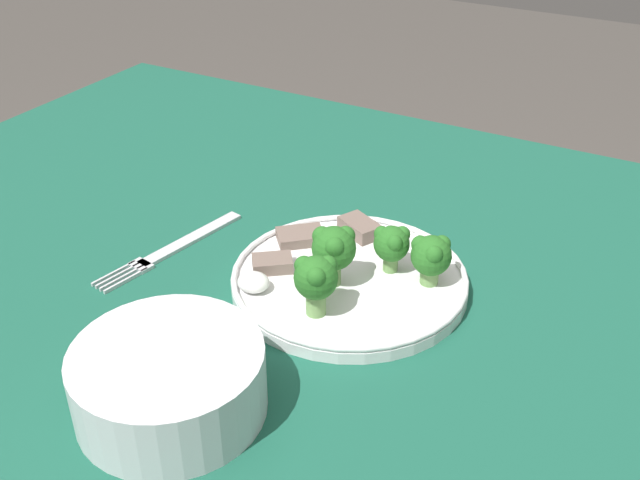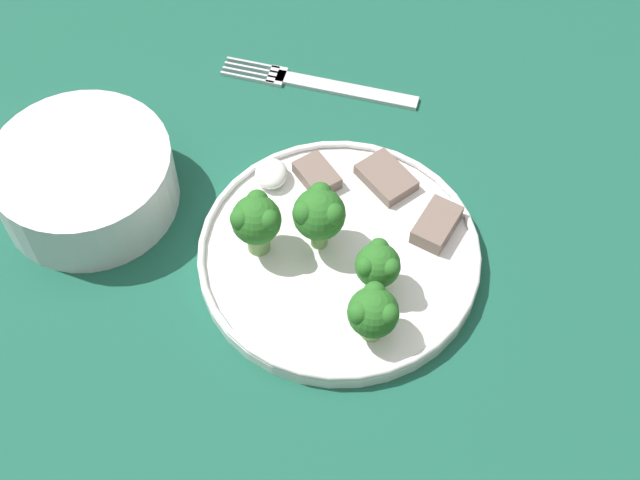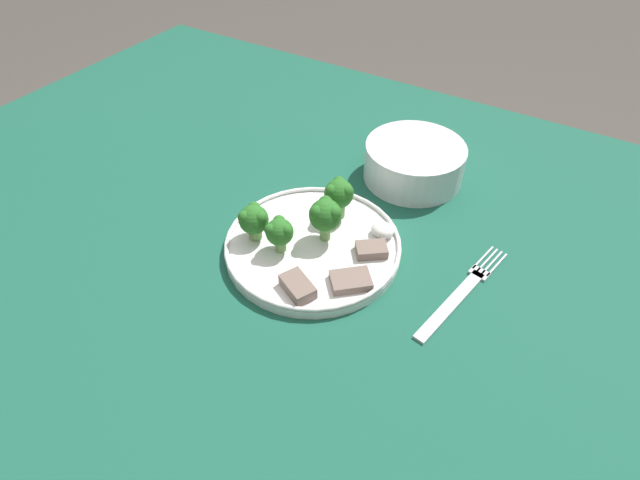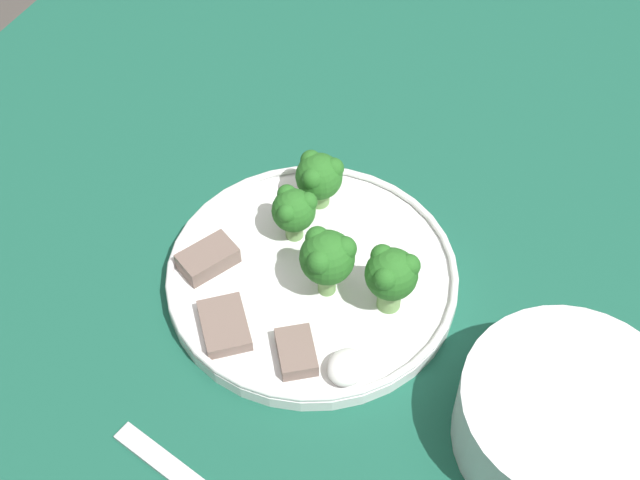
{
  "view_description": "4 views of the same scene",
  "coord_description": "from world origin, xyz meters",
  "views": [
    {
      "loc": [
        -0.24,
        0.52,
        1.16
      ],
      "look_at": [
        0.07,
        -0.03,
        0.77
      ],
      "focal_mm": 42.0,
      "sensor_mm": 36.0,
      "label": 1
    },
    {
      "loc": [
        -0.37,
        -0.05,
        1.36
      ],
      "look_at": [
        0.02,
        -0.02,
        0.78
      ],
      "focal_mm": 50.0,
      "sensor_mm": 36.0,
      "label": 2
    },
    {
      "loc": [
        0.3,
        -0.44,
        1.2
      ],
      "look_at": [
        0.05,
        -0.04,
        0.75
      ],
      "focal_mm": 28.0,
      "sensor_mm": 36.0,
      "label": 3
    },
    {
      "loc": [
        0.42,
        0.16,
        1.31
      ],
      "look_at": [
        0.04,
        -0.03,
        0.78
      ],
      "focal_mm": 50.0,
      "sensor_mm": 36.0,
      "label": 4
    }
  ],
  "objects": [
    {
      "name": "meat_slice_middle_slice",
      "position": [
        0.11,
        -0.01,
        0.74
      ],
      "size": [
        0.05,
        0.05,
        0.01
      ],
      "color": "#756056",
      "rests_on": "dinner_plate"
    },
    {
      "name": "dinner_plate",
      "position": [
        0.04,
        -0.04,
        0.73
      ],
      "size": [
        0.24,
        0.24,
        0.02
      ],
      "color": "white",
      "rests_on": "table"
    },
    {
      "name": "broccoli_floret_front_left",
      "position": [
        -0.04,
        -0.07,
        0.77
      ],
      "size": [
        0.04,
        0.04,
        0.05
      ],
      "color": "#709E56",
      "rests_on": "dinner_plate"
    },
    {
      "name": "fork",
      "position": [
        0.24,
        -0.01,
        0.72
      ],
      "size": [
        0.05,
        0.19,
        0.0
      ],
      "color": "silver",
      "rests_on": "table"
    },
    {
      "name": "table",
      "position": [
        0.0,
        0.0,
        0.63
      ],
      "size": [
        1.37,
        0.96,
        0.72
      ],
      "color": "#195642",
      "rests_on": "ground_plane"
    },
    {
      "name": "broccoli_floret_near_rim_left",
      "position": [
        0.05,
        -0.02,
        0.78
      ],
      "size": [
        0.04,
        0.04,
        0.06
      ],
      "color": "#709E56",
      "rests_on": "dinner_plate"
    },
    {
      "name": "cream_bowl",
      "position": [
        0.08,
        0.19,
        0.75
      ],
      "size": [
        0.15,
        0.15,
        0.06
      ],
      "color": "silver",
      "rests_on": "table"
    },
    {
      "name": "meat_slice_rear_slice",
      "position": [
        0.11,
        -0.07,
        0.74
      ],
      "size": [
        0.06,
        0.06,
        0.01
      ],
      "color": "#756056",
      "rests_on": "dinner_plate"
    },
    {
      "name": "broccoli_floret_back_left",
      "position": [
        0.01,
        -0.07,
        0.77
      ],
      "size": [
        0.04,
        0.04,
        0.05
      ],
      "color": "#709E56",
      "rests_on": "dinner_plate"
    },
    {
      "name": "sauce_dollop",
      "position": [
        0.11,
        0.03,
        0.74
      ],
      "size": [
        0.03,
        0.03,
        0.02
      ],
      "color": "white",
      "rests_on": "dinner_plate"
    },
    {
      "name": "meat_slice_front_slice",
      "position": [
        0.07,
        -0.12,
        0.74
      ],
      "size": [
        0.05,
        0.05,
        0.02
      ],
      "color": "#756056",
      "rests_on": "dinner_plate"
    },
    {
      "name": "broccoli_floret_center_left",
      "position": [
        0.04,
        0.03,
        0.77
      ],
      "size": [
        0.04,
        0.04,
        0.06
      ],
      "color": "#709E56",
      "rests_on": "dinner_plate"
    }
  ]
}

